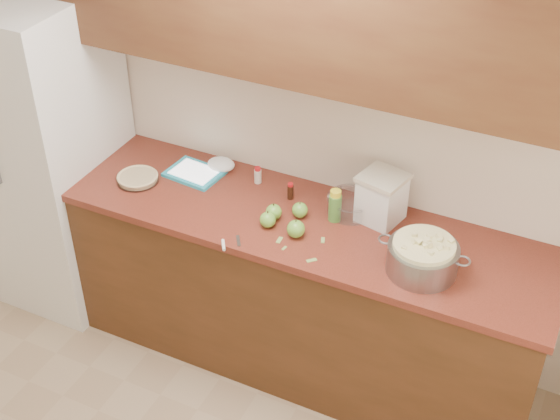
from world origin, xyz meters
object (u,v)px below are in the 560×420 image
at_px(tablet, 195,173).
at_px(pie, 138,178).
at_px(colander, 423,257).
at_px(flour_canister, 382,197).

bearing_deg(tablet, pie, -136.90).
height_order(pie, colander, colander).
distance_m(pie, colander, 1.53).
bearing_deg(flour_canister, tablet, -176.82).
xyz_separation_m(colander, flour_canister, (-0.29, 0.28, 0.05)).
bearing_deg(flour_canister, colander, -43.87).
bearing_deg(colander, tablet, 170.02).
relative_size(pie, tablet, 0.74).
xyz_separation_m(pie, tablet, (0.23, 0.18, -0.01)).
xyz_separation_m(pie, flour_canister, (1.23, 0.23, 0.11)).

